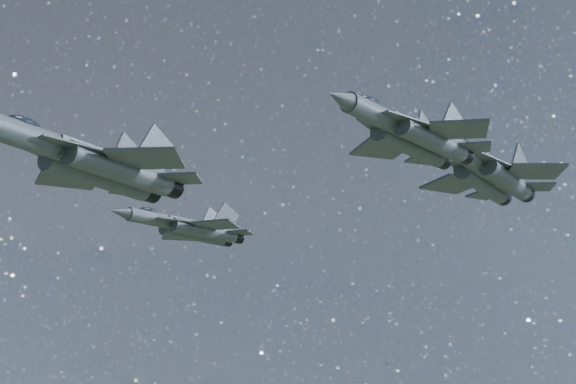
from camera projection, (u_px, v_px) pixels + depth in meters
jet_lead at (92, 163)px, 62.73m from camera, size 18.61×12.49×4.70m
jet_left at (189, 228)px, 92.09m from camera, size 15.25×10.69×3.85m
jet_right at (411, 134)px, 65.77m from camera, size 16.14×10.99×4.05m
jet_slot at (488, 173)px, 78.33m from camera, size 17.96×11.87×4.59m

